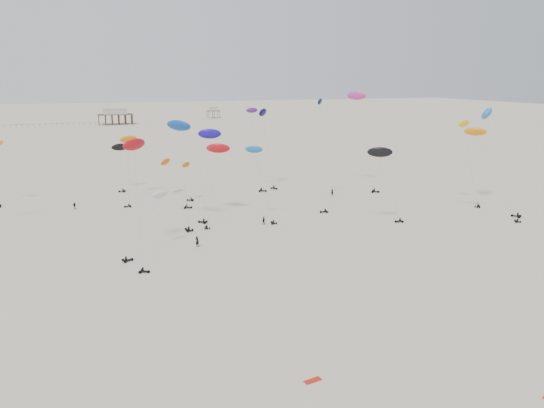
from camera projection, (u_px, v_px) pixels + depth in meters
name	position (u px, v px, depth m)	size (l,w,h in m)	color
ground_plane	(171.00, 156.00, 198.11)	(900.00, 900.00, 0.00)	beige
pavilion_main	(115.00, 118.00, 331.08)	(21.00, 13.00, 9.80)	brown
pavilion_small	(213.00, 113.00, 381.73)	(9.00, 7.00, 8.00)	brown
pier_fence	(25.00, 126.00, 314.79)	(80.20, 0.20, 1.50)	black
rig_1	(259.00, 168.00, 108.26)	(4.59, 8.49, 15.51)	black
rig_2	(321.00, 136.00, 121.92)	(7.23, 16.34, 26.45)	black
rig_4	(265.00, 124.00, 139.43)	(4.91, 8.30, 21.14)	black
rig_5	(467.00, 140.00, 121.34)	(4.57, 8.54, 19.62)	black
rig_6	(359.00, 111.00, 141.44)	(5.08, 16.92, 26.37)	black
rig_7	(187.00, 182.00, 123.02)	(4.07, 10.41, 10.94)	black
rig_8	(180.00, 137.00, 104.54)	(5.85, 12.33, 21.19)	black
rig_9	(121.00, 154.00, 138.79)	(4.84, 7.51, 12.22)	black
rig_10	(383.00, 161.00, 105.59)	(7.82, 4.48, 15.67)	black
rig_11	(148.00, 218.00, 89.25)	(9.33, 8.99, 12.37)	black
rig_12	(128.00, 148.00, 129.33)	(5.36, 15.76, 18.66)	black
rig_13	(170.00, 168.00, 131.37)	(7.27, 12.69, 12.43)	black
rig_14	(135.00, 158.00, 88.32)	(5.06, 17.21, 21.57)	black
rig_15	(489.00, 122.00, 120.57)	(7.06, 19.28, 24.26)	black
rig_16	(481.00, 143.00, 111.83)	(6.76, 13.43, 19.88)	black
rig_17	(208.00, 148.00, 111.27)	(7.46, 10.42, 18.86)	black
rig_18	(257.00, 151.00, 136.71)	(3.97, 6.56, 21.36)	black
rig_19	(217.00, 156.00, 111.80)	(8.87, 14.32, 17.99)	black
spectator_0	(197.00, 247.00, 92.81)	(0.83, 0.57, 2.29)	black
spectator_1	(264.00, 225.00, 106.72)	(0.94, 0.55, 1.93)	black
spectator_2	(75.00, 209.00, 119.12)	(1.12, 0.60, 1.89)	black
spectator_3	(332.00, 196.00, 132.74)	(0.75, 0.52, 2.06)	black
grounded_kite_b	(313.00, 381.00, 51.85)	(1.80, 0.70, 0.07)	red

